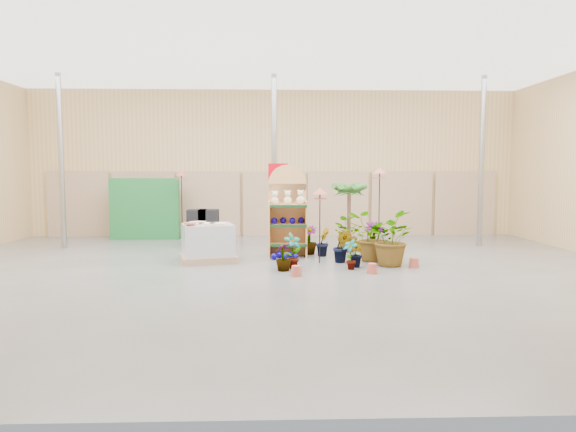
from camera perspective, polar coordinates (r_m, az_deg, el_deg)
name	(u,v)px	position (r m, az deg, el deg)	size (l,w,h in m)	color
room	(275,161)	(10.89, -1.49, 6.10)	(15.20, 12.10, 4.70)	#525252
display_shelf	(288,214)	(12.14, -0.05, 0.20)	(0.92, 0.60, 2.16)	tan
teddy_bears	(289,198)	(12.02, 0.08, 1.96)	(0.79, 0.20, 0.33)	beige
gazing_balls_shelf	(288,221)	(12.03, -0.03, -0.51)	(0.79, 0.27, 0.15)	#0A0075
gazing_balls_floor	(284,256)	(11.77, -0.40, -4.44)	(0.63, 0.39, 0.15)	#0A0075
pallet_stack	(208,243)	(11.55, -8.90, -2.96)	(1.39, 1.25, 0.87)	#A07E62
charcoal_planters	(203,228)	(13.73, -9.40, -1.36)	(0.80, 0.50, 1.00)	black
trellis_stock	(145,209)	(15.67, -15.61, 0.77)	(2.00, 0.30, 1.80)	#1B6B2E
offer_sign	(278,189)	(12.96, -1.09, 3.07)	(0.50, 0.08, 2.20)	gray
bird_table_front	(320,193)	(11.11, 3.57, 2.52)	(0.34, 0.34, 1.65)	black
bird_table_right	(380,174)	(12.06, 10.15, 4.64)	(0.34, 0.34, 2.09)	black
bird_table_back	(181,176)	(14.79, -11.77, 4.40)	(0.34, 0.34, 2.02)	black
palm	(349,189)	(13.28, 6.82, 2.96)	(0.70, 0.70, 1.80)	brown
potted_plant_0	(293,251)	(10.56, 0.53, -3.90)	(0.39, 0.26, 0.74)	#2A6420
potted_plant_1	(342,246)	(11.33, 6.04, -3.33)	(0.40, 0.33, 0.74)	#2A6420
potted_plant_2	(370,237)	(11.58, 9.15, -2.32)	(0.98, 0.85, 1.08)	#2A6420
potted_plant_3	(373,240)	(12.02, 9.45, -2.65)	(0.47, 0.47, 0.84)	#2A6420
potted_plant_4	(379,238)	(12.86, 10.05, -2.45)	(0.37, 0.25, 0.71)	#2A6420
potted_plant_5	(323,242)	(12.19, 3.88, -2.89)	(0.37, 0.30, 0.67)	#2A6420
potted_plant_6	(346,234)	(12.91, 6.44, -2.03)	(0.78, 0.67, 0.86)	#2A6420
potted_plant_7	(283,257)	(10.36, -0.51, -4.58)	(0.31, 0.31, 0.56)	#2A6420
potted_plant_8	(350,254)	(10.57, 6.96, -4.26)	(0.33, 0.22, 0.62)	#2A6420
potted_plant_9	(356,254)	(10.82, 7.62, -4.16)	(0.32, 0.26, 0.58)	#2A6420
potted_plant_10	(389,238)	(11.12, 11.13, -2.46)	(1.04, 0.90, 1.16)	#2A6420
potted_plant_11	(309,240)	(12.42, 2.33, -2.69)	(0.39, 0.39, 0.69)	#2A6420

